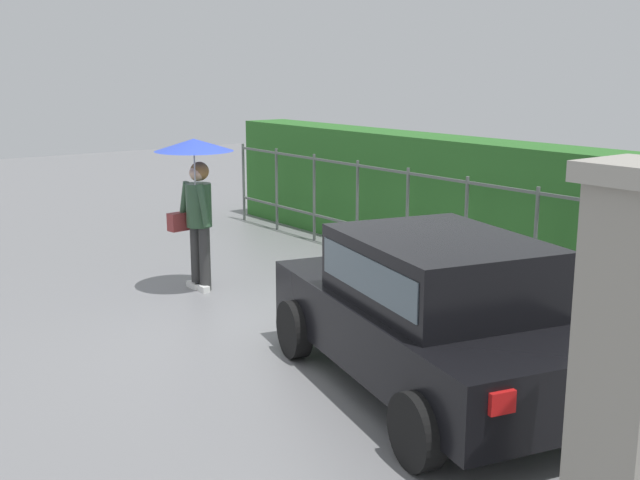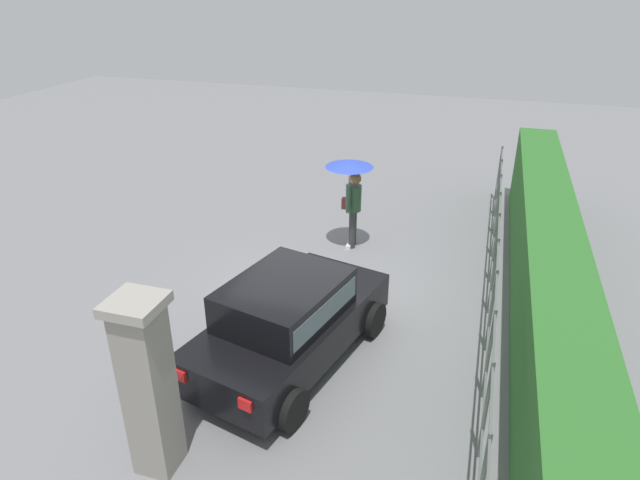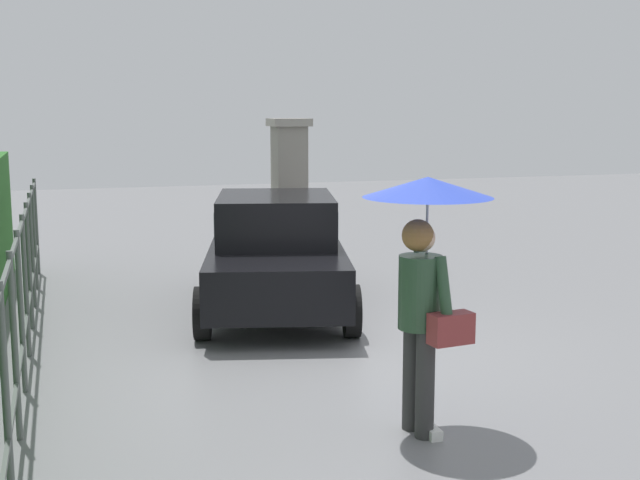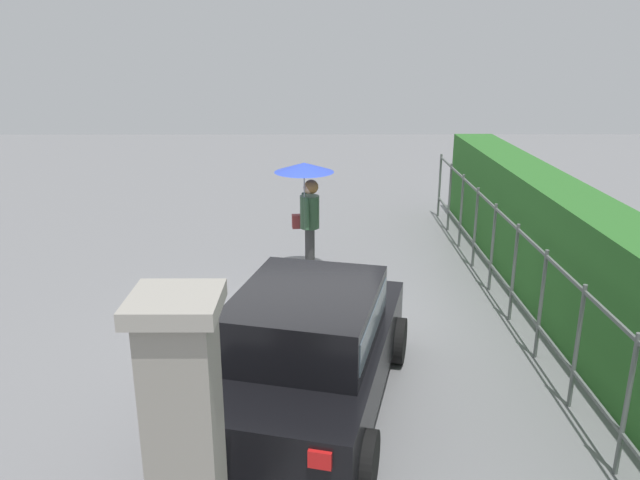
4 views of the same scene
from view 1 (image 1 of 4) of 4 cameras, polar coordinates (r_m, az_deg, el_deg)
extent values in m
plane|color=slate|center=(8.68, -2.46, -7.19)|extent=(40.00, 40.00, 0.00)
cube|color=black|center=(7.24, 7.97, -6.51)|extent=(3.98, 2.47, 0.60)
cube|color=black|center=(6.95, 8.75, -2.19)|extent=(2.19, 1.85, 0.60)
cube|color=#4C5B66|center=(6.94, 8.75, -2.03)|extent=(2.04, 1.83, 0.33)
cylinder|color=black|center=(8.05, -1.90, -6.55)|extent=(0.63, 0.32, 0.60)
cylinder|color=black|center=(8.76, 8.44, -5.07)|extent=(0.63, 0.32, 0.60)
cylinder|color=black|center=(5.96, 7.09, -13.73)|extent=(0.63, 0.32, 0.60)
cylinder|color=black|center=(6.89, 19.49, -10.63)|extent=(0.63, 0.32, 0.60)
cube|color=red|center=(5.46, 13.18, -11.52)|extent=(0.11, 0.21, 0.16)
cube|color=red|center=(6.14, 21.61, -9.35)|extent=(0.11, 0.21, 0.16)
cylinder|color=#333333|center=(10.49, -8.45, -1.39)|extent=(0.15, 0.15, 0.86)
cylinder|color=#333333|center=(10.65, -9.07, -1.20)|extent=(0.15, 0.15, 0.86)
cube|color=white|center=(10.56, -8.65, -3.50)|extent=(0.26, 0.10, 0.08)
cube|color=white|center=(10.72, -9.27, -3.28)|extent=(0.26, 0.10, 0.08)
cylinder|color=#2D4C33|center=(10.43, -8.89, 2.55)|extent=(0.34, 0.34, 0.58)
sphere|color=#DBAD89|center=(10.36, -8.97, 4.89)|extent=(0.22, 0.22, 0.22)
sphere|color=olive|center=(10.38, -8.84, 5.02)|extent=(0.25, 0.25, 0.25)
cylinder|color=#2D4C33|center=(10.20, -8.55, 2.50)|extent=(0.24, 0.12, 0.56)
cylinder|color=#2D4C33|center=(10.56, -9.94, 2.79)|extent=(0.24, 0.12, 0.56)
cylinder|color=#B2B2B7|center=(10.25, -9.16, 4.32)|extent=(0.02, 0.02, 0.77)
cone|color=blue|center=(10.20, -9.25, 6.91)|extent=(1.02, 1.02, 0.16)
cube|color=maroon|center=(10.62, -10.19, 1.36)|extent=(0.20, 0.36, 0.24)
cube|color=gray|center=(4.96, 21.59, -9.36)|extent=(0.48, 0.48, 2.30)
cylinder|color=#59605B|center=(15.28, -5.63, 4.25)|extent=(0.05, 0.05, 1.50)
cylinder|color=#59605B|center=(14.31, -3.20, 3.73)|extent=(0.05, 0.05, 1.50)
cylinder|color=#59605B|center=(13.36, -0.43, 3.13)|extent=(0.05, 0.05, 1.50)
cylinder|color=#59605B|center=(12.46, 2.75, 2.43)|extent=(0.05, 0.05, 1.50)
cylinder|color=#59605B|center=(11.60, 6.41, 1.61)|extent=(0.05, 0.05, 1.50)
cylinder|color=#59605B|center=(10.80, 10.64, 0.66)|extent=(0.05, 0.05, 1.50)
cylinder|color=#59605B|center=(10.07, 15.50, -0.44)|extent=(0.05, 0.05, 1.50)
cylinder|color=#59605B|center=(9.43, 21.07, -1.69)|extent=(0.05, 0.05, 1.50)
cube|color=#59605B|center=(10.69, 10.78, 4.18)|extent=(11.64, 0.03, 0.04)
cube|color=#59605B|center=(10.86, 10.57, -0.89)|extent=(11.64, 0.03, 0.04)
cube|color=#2D6B28|center=(11.38, 13.51, 2.15)|extent=(12.64, 0.90, 1.90)
camera|label=2|loc=(8.13, 72.70, 23.43)|focal=31.36mm
camera|label=3|loc=(16.64, -10.51, 11.02)|focal=46.66mm
camera|label=4|loc=(5.24, 71.70, 15.98)|focal=34.71mm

